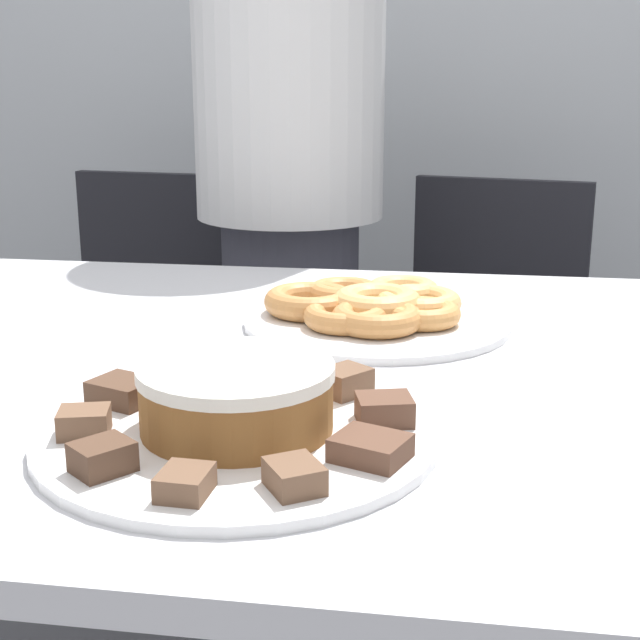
% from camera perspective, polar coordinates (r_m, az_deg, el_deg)
% --- Properties ---
extents(wall_back, '(8.00, 0.05, 2.60)m').
position_cam_1_polar(wall_back, '(2.61, 4.75, 19.76)').
color(wall_back, '#B2B7BC').
rests_on(wall_back, ground_plane).
extents(table, '(2.00, 1.01, 0.78)m').
position_cam_1_polar(table, '(1.08, -2.07, -6.15)').
color(table, silver).
rests_on(table, ground_plane).
extents(person_standing, '(0.38, 0.38, 1.66)m').
position_cam_1_polar(person_standing, '(1.85, -1.94, 8.29)').
color(person_standing, '#383842').
rests_on(person_standing, ground_plane).
extents(office_chair_left, '(0.49, 0.49, 0.88)m').
position_cam_1_polar(office_chair_left, '(2.14, -11.72, -3.65)').
color(office_chair_left, black).
rests_on(office_chair_left, ground_plane).
extents(office_chair_right, '(0.52, 0.52, 0.88)m').
position_cam_1_polar(office_chair_right, '(2.02, 10.26, -4.81)').
color(office_chair_right, black).
rests_on(office_chair_right, ground_plane).
extents(plate_cake, '(0.37, 0.37, 0.01)m').
position_cam_1_polar(plate_cake, '(0.83, -5.31, -7.24)').
color(plate_cake, white).
rests_on(plate_cake, table).
extents(plate_donuts, '(0.36, 0.36, 0.01)m').
position_cam_1_polar(plate_donuts, '(1.20, 3.65, -0.08)').
color(plate_donuts, white).
rests_on(plate_donuts, table).
extents(frosted_cake, '(0.18, 0.18, 0.06)m').
position_cam_1_polar(frosted_cake, '(0.82, -5.37, -4.90)').
color(frosted_cake, brown).
rests_on(frosted_cake, plate_cake).
extents(lamington_0, '(0.06, 0.06, 0.03)m').
position_cam_1_polar(lamington_0, '(0.76, -13.75, -8.51)').
color(lamington_0, '#513828').
rests_on(lamington_0, plate_cake).
extents(lamington_1, '(0.04, 0.05, 0.02)m').
position_cam_1_polar(lamington_1, '(0.71, -8.64, -10.26)').
color(lamington_1, brown).
rests_on(lamington_1, plate_cake).
extents(lamington_2, '(0.06, 0.06, 0.02)m').
position_cam_1_polar(lamington_2, '(0.71, -1.65, -9.96)').
color(lamington_2, brown).
rests_on(lamington_2, plate_cake).
extents(lamington_3, '(0.07, 0.07, 0.02)m').
position_cam_1_polar(lamington_3, '(0.76, 3.26, -8.17)').
color(lamington_3, brown).
rests_on(lamington_3, plate_cake).
extents(lamington_4, '(0.06, 0.05, 0.03)m').
position_cam_1_polar(lamington_4, '(0.84, 4.14, -5.74)').
color(lamington_4, brown).
rests_on(lamington_4, plate_cake).
extents(lamington_5, '(0.06, 0.06, 0.03)m').
position_cam_1_polar(lamington_5, '(0.91, 1.60, -3.94)').
color(lamington_5, brown).
rests_on(lamington_5, plate_cake).
extents(lamington_6, '(0.05, 0.05, 0.02)m').
position_cam_1_polar(lamington_6, '(0.95, -2.92, -3.16)').
color(lamington_6, '#513828').
rests_on(lamington_6, plate_cake).
extents(lamington_7, '(0.06, 0.06, 0.02)m').
position_cam_1_polar(lamington_7, '(0.95, -8.05, -3.35)').
color(lamington_7, '#513828').
rests_on(lamington_7, plate_cake).
extents(lamington_8, '(0.07, 0.07, 0.02)m').
position_cam_1_polar(lamington_8, '(0.90, -12.49, -4.46)').
color(lamington_8, '#513828').
rests_on(lamington_8, plate_cake).
extents(lamington_9, '(0.05, 0.05, 0.02)m').
position_cam_1_polar(lamington_9, '(0.83, -14.86, -6.33)').
color(lamington_9, brown).
rests_on(lamington_9, plate_cake).
extents(donut_0, '(0.12, 0.12, 0.04)m').
position_cam_1_polar(donut_0, '(1.19, 3.67, 1.05)').
color(donut_0, '#E5AD66').
rests_on(donut_0, plate_donuts).
extents(donut_1, '(0.10, 0.10, 0.03)m').
position_cam_1_polar(donut_1, '(1.25, 1.55, 1.70)').
color(donut_1, '#C68447').
rests_on(donut_1, plate_donuts).
extents(donut_2, '(0.13, 0.13, 0.03)m').
position_cam_1_polar(donut_2, '(1.21, -0.67, 1.20)').
color(donut_2, '#C68447').
rests_on(donut_2, plate_donuts).
extents(donut_3, '(0.11, 0.11, 0.03)m').
position_cam_1_polar(donut_3, '(1.14, 1.66, 0.24)').
color(donut_3, '#C68447').
rests_on(donut_3, plate_donuts).
extents(donut_4, '(0.12, 0.12, 0.03)m').
position_cam_1_polar(donut_4, '(1.13, 3.65, 0.13)').
color(donut_4, '#C68447').
rests_on(donut_4, plate_donuts).
extents(donut_5, '(0.10, 0.10, 0.03)m').
position_cam_1_polar(donut_5, '(1.17, 6.52, 0.41)').
color(donut_5, '#D18E4C').
rests_on(donut_5, plate_donuts).
extents(donut_6, '(0.12, 0.12, 0.03)m').
position_cam_1_polar(donut_6, '(1.22, 6.31, 1.14)').
color(donut_6, '#E5AD66').
rests_on(donut_6, plate_donuts).
extents(donut_7, '(0.10, 0.10, 0.03)m').
position_cam_1_polar(donut_7, '(1.27, 5.30, 1.84)').
color(donut_7, '#E5AD66').
rests_on(donut_7, plate_donuts).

